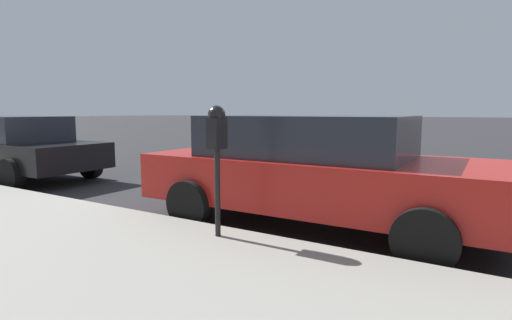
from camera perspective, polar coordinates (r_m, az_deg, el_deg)
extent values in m
plane|color=#2B2B2D|center=(6.59, 10.60, -6.69)|extent=(220.00, 220.00, 0.00)
cylinder|color=black|center=(4.42, -5.52, -4.70)|extent=(0.06, 0.06, 0.97)
cube|color=black|center=(4.33, -5.62, 3.83)|extent=(0.20, 0.14, 0.34)
sphere|color=black|center=(4.33, -5.65, 6.52)|extent=(0.19, 0.19, 0.19)
cube|color=#B21919|center=(4.42, -4.79, 3.35)|extent=(0.01, 0.11, 0.12)
cube|color=black|center=(4.41, -4.80, 4.90)|extent=(0.01, 0.10, 0.08)
cube|color=#B21E19|center=(5.38, 9.03, -2.86)|extent=(1.91, 4.72, 0.62)
cube|color=#232833|center=(5.39, 7.29, 3.42)|extent=(1.66, 2.65, 0.54)
cylinder|color=black|center=(6.01, 25.43, -5.45)|extent=(0.23, 0.64, 0.64)
cylinder|color=black|center=(4.22, 23.02, -10.44)|extent=(0.23, 0.64, 0.64)
cylinder|color=black|center=(6.89, 0.55, -3.25)|extent=(0.23, 0.64, 0.64)
cylinder|color=black|center=(5.40, -9.45, -6.22)|extent=(0.23, 0.64, 0.64)
cube|color=black|center=(10.66, -30.96, 0.88)|extent=(1.82, 4.52, 0.55)
cube|color=#232833|center=(10.78, -31.60, 3.86)|extent=(1.59, 2.54, 0.56)
cylinder|color=black|center=(9.99, -22.57, -0.59)|extent=(0.23, 0.64, 0.64)
cylinder|color=black|center=(9.05, -31.55, -1.82)|extent=(0.23, 0.64, 0.64)
cylinder|color=black|center=(12.32, -30.37, 0.32)|extent=(0.23, 0.64, 0.64)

